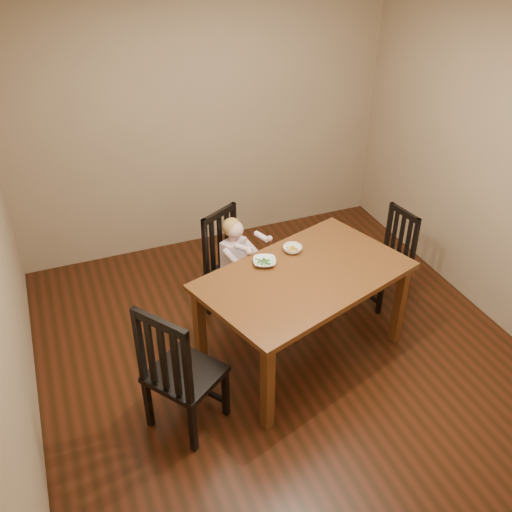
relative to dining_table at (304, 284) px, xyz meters
name	(u,v)px	position (x,y,z in m)	size (l,w,h in m)	color
room	(282,212)	(-0.16, 0.12, 0.62)	(4.01, 4.01, 2.71)	#3D190D
dining_table	(304,284)	(0.00, 0.00, 0.00)	(1.87, 1.45, 0.82)	#543113
chair_child	(231,267)	(-0.35, 0.78, -0.24)	(0.59, 0.58, 1.02)	black
chair_left	(179,372)	(-1.15, -0.39, -0.19)	(0.65, 0.66, 1.11)	black
chair_right	(389,259)	(1.09, 0.41, -0.28)	(0.43, 0.45, 0.93)	black
toddler	(235,257)	(-0.32, 0.73, -0.11)	(0.29, 0.37, 0.51)	silver
bowl_peas	(265,262)	(-0.25, 0.24, 0.12)	(0.18, 0.18, 0.05)	white
bowl_veg	(293,249)	(0.04, 0.33, 0.12)	(0.16, 0.16, 0.05)	white
fork	(262,263)	(-0.28, 0.21, 0.14)	(0.10, 0.09, 0.05)	silver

